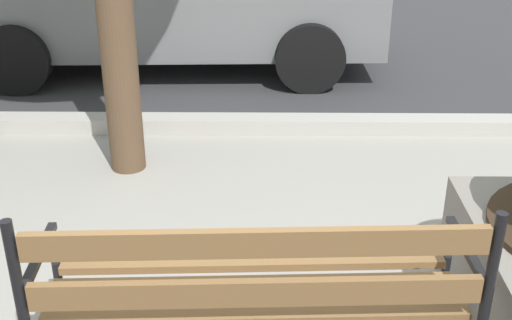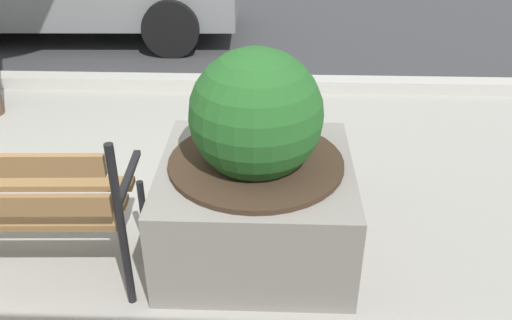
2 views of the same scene
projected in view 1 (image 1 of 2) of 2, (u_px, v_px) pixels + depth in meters
street_surface at (252, 1)px, 9.58m from camera, size 60.00×9.00×0.01m
curb_stone at (242, 124)px, 5.42m from camera, size 60.00×0.20×0.12m
park_bench at (255, 284)px, 2.71m from camera, size 1.82×0.60×0.95m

